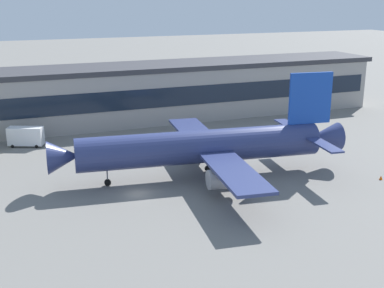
{
  "coord_description": "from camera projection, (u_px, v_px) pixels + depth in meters",
  "views": [
    {
      "loc": [
        -19.8,
        -74.11,
        30.95
      ],
      "look_at": [
        12.33,
        7.42,
        5.0
      ],
      "focal_mm": 47.62,
      "sensor_mm": 36.0,
      "label": 1
    }
  ],
  "objects": [
    {
      "name": "traffic_cone_0",
      "position": [
        381.0,
        178.0,
        88.03
      ],
      "size": [
        0.6,
        0.6,
        0.74
      ],
      "primitive_type": "cone",
      "color": "#F2590C",
      "rests_on": "ground_plane"
    },
    {
      "name": "catering_truck",
      "position": [
        26.0,
        136.0,
        106.75
      ],
      "size": [
        7.64,
        5.2,
        4.15
      ],
      "color": "white",
      "rests_on": "ground_plane"
    },
    {
      "name": "airliner",
      "position": [
        205.0,
        146.0,
        87.86
      ],
      "size": [
        52.17,
        44.34,
        17.69
      ],
      "color": "navy",
      "rests_on": "ground_plane"
    },
    {
      "name": "ground_plane",
      "position": [
        138.0,
        194.0,
        81.86
      ],
      "size": [
        600.0,
        600.0,
        0.0
      ],
      "primitive_type": "plane",
      "color": "slate"
    },
    {
      "name": "terminal_building",
      "position": [
        83.0,
        97.0,
        122.67
      ],
      "size": [
        157.7,
        16.61,
        14.05
      ],
      "color": "#9E9993",
      "rests_on": "ground_plane"
    }
  ]
}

